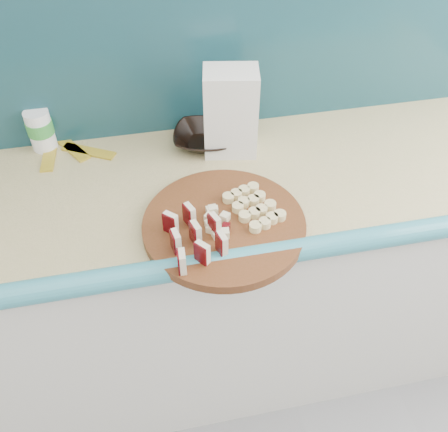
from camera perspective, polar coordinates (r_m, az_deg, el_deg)
name	(u,v)px	position (r m, az deg, el deg)	size (l,w,h in m)	color
kitchen_counter	(202,283)	(1.74, -2.54, -7.61)	(2.20, 0.63, 0.91)	silver
backsplash	(177,53)	(1.52, -5.36, 18.02)	(2.20, 0.02, 0.50)	teal
cutting_board	(224,225)	(1.27, 0.00, -1.06)	(0.42, 0.42, 0.03)	#4F2B11
apple_wedges	(194,236)	(1.19, -3.48, -2.35)	(0.14, 0.19, 0.06)	beige
apple_chunks	(215,223)	(1.25, -1.05, -0.78)	(0.07, 0.07, 0.02)	beige
banana_slices	(253,206)	(1.29, 3.38, 1.13)	(0.14, 0.17, 0.02)	#DEC987
brown_bowl	(204,138)	(1.55, -2.28, 8.91)	(0.18, 0.18, 0.05)	black
flour_bag	(231,113)	(1.46, 0.76, 11.74)	(0.15, 0.11, 0.26)	white
canister	(40,129)	(1.60, -20.24, 9.28)	(0.08, 0.08, 0.13)	white
banana_peel	(70,151)	(1.60, -17.21, 7.13)	(0.22, 0.19, 0.01)	gold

